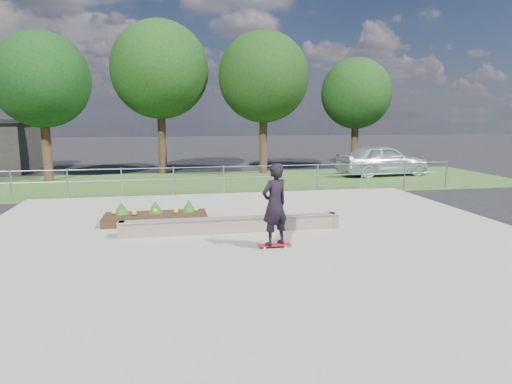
# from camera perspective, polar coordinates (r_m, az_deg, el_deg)

# --- Properties ---
(ground) EXTENTS (120.00, 120.00, 0.00)m
(ground) POSITION_cam_1_polar(r_m,az_deg,el_deg) (11.45, 0.43, -6.70)
(ground) COLOR black
(ground) RESTS_ON ground
(grass_verge) EXTENTS (30.00, 8.00, 0.02)m
(grass_verge) POSITION_cam_1_polar(r_m,az_deg,el_deg) (22.12, -5.13, 1.22)
(grass_verge) COLOR #2F4F1F
(grass_verge) RESTS_ON ground
(concrete_slab) EXTENTS (15.00, 15.00, 0.06)m
(concrete_slab) POSITION_cam_1_polar(r_m,az_deg,el_deg) (11.45, 0.43, -6.55)
(concrete_slab) COLOR gray
(concrete_slab) RESTS_ON ground
(fence) EXTENTS (20.06, 0.06, 1.20)m
(fence) POSITION_cam_1_polar(r_m,az_deg,el_deg) (18.57, -4.08, 2.00)
(fence) COLOR #9A9DA2
(fence) RESTS_ON ground
(tree_far_left) EXTENTS (4.55, 4.55, 7.15)m
(tree_far_left) POSITION_cam_1_polar(r_m,az_deg,el_deg) (24.55, -25.22, 12.53)
(tree_far_left) COLOR #362115
(tree_far_left) RESTS_ON ground
(tree_mid_left) EXTENTS (5.25, 5.25, 8.25)m
(tree_mid_left) POSITION_cam_1_polar(r_m,az_deg,el_deg) (25.90, -11.94, 14.69)
(tree_mid_left) COLOR black
(tree_mid_left) RESTS_ON ground
(tree_mid_right) EXTENTS (4.90, 4.90, 7.70)m
(tree_mid_right) POSITION_cam_1_polar(r_m,az_deg,el_deg) (25.39, 0.94, 14.14)
(tree_mid_right) COLOR #331F14
(tree_mid_right) RESTS_ON ground
(tree_far_right) EXTENTS (4.20, 4.20, 6.60)m
(tree_far_right) POSITION_cam_1_polar(r_m,az_deg,el_deg) (28.58, 12.43, 11.90)
(tree_far_right) COLOR #311F13
(tree_far_right) RESTS_ON ground
(grind_ledge) EXTENTS (6.00, 0.44, 0.43)m
(grind_ledge) POSITION_cam_1_polar(r_m,az_deg,el_deg) (12.48, -3.05, -4.09)
(grind_ledge) COLOR #6A5E4E
(grind_ledge) RESTS_ON concrete_slab
(planter_bed) EXTENTS (3.00, 1.20, 0.61)m
(planter_bed) POSITION_cam_1_polar(r_m,az_deg,el_deg) (13.92, -12.43, -2.95)
(planter_bed) COLOR black
(planter_bed) RESTS_ON concrete_slab
(skateboarder) EXTENTS (0.85, 0.74, 2.05)m
(skateboarder) POSITION_cam_1_polar(r_m,az_deg,el_deg) (10.81, 2.35, -1.57)
(skateboarder) COLOR silver
(skateboarder) RESTS_ON concrete_slab
(parked_car) EXTENTS (5.11, 2.46, 1.68)m
(parked_car) POSITION_cam_1_polar(r_m,az_deg,el_deg) (25.39, 15.51, 3.88)
(parked_car) COLOR silver
(parked_car) RESTS_ON ground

